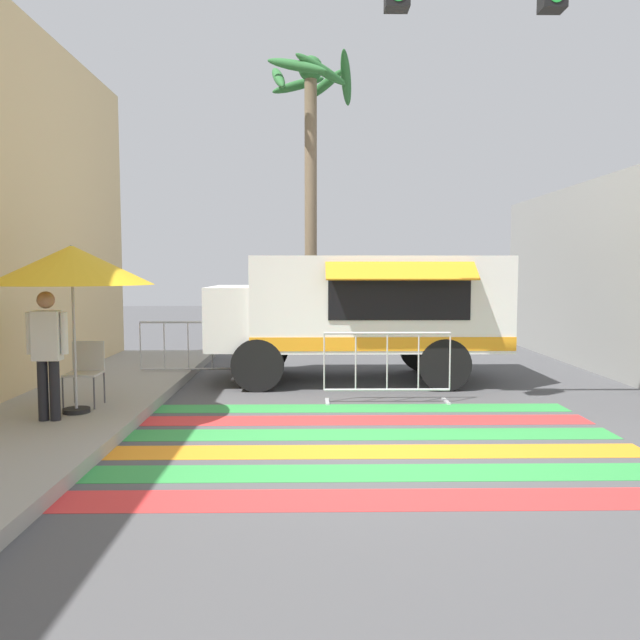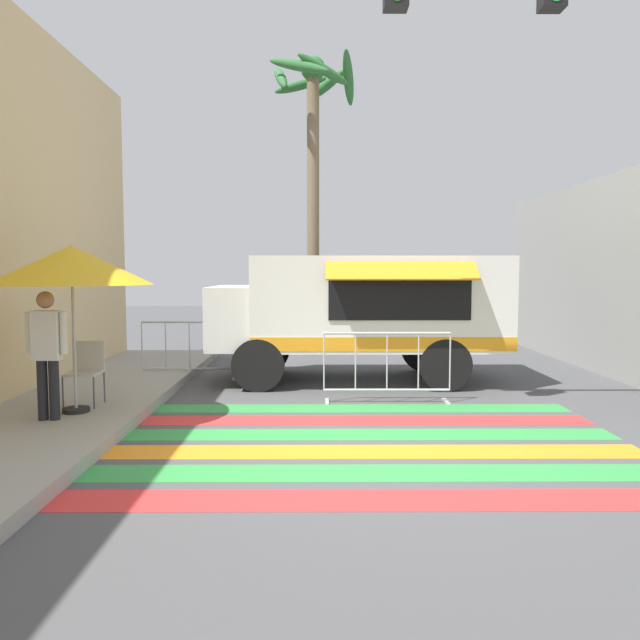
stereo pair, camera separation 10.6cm
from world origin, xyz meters
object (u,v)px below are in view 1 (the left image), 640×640
Objects in this scene: traffic_signal_pole at (560,57)px; palm_tree at (311,141)px; food_truck at (354,306)px; vendor_person at (47,348)px; patio_umbrella at (72,266)px; folding_chair at (86,367)px; barricade_side at (188,351)px; barricade_front at (387,368)px.

palm_tree is (-3.32, 7.10, 0.34)m from traffic_signal_pole.
vendor_person is (-4.20, -3.80, -0.31)m from food_truck.
patio_umbrella is 0.31× the size of palm_tree.
palm_tree is at bearing 62.80° from folding_chair.
barricade_side is at bearing 76.48° from patio_umbrella.
vendor_person is at bearing -113.97° from palm_tree.
barricade_front is 7.60m from palm_tree.
vendor_person is 4.95m from barricade_front.
folding_chair is at bearing 80.07° from vendor_person.
patio_umbrella is 3.95m from barricade_side.
vendor_person is at bearing -175.53° from traffic_signal_pole.
patio_umbrella is 1.54m from folding_chair.
traffic_signal_pole is at bearing -64.97° from palm_tree.
food_truck is at bearing 100.79° from barricade_front.
food_truck is 5.95× the size of folding_chair.
food_truck is at bearing -78.01° from palm_tree.
food_truck is 5.42m from traffic_signal_pole.
vendor_person is 0.23× the size of palm_tree.
palm_tree is at bearing 115.03° from traffic_signal_pole.
patio_umbrella reaches higher than folding_chair.
palm_tree is (3.21, 7.19, 3.12)m from patio_umbrella.
palm_tree is at bearing 101.57° from barricade_front.
folding_chair is (-6.57, 0.43, -4.22)m from traffic_signal_pole.
barricade_front is (4.59, 1.78, -0.55)m from vendor_person.
palm_tree is at bearing 64.35° from vendor_person.
vendor_person is at bearing -111.99° from patio_umbrella.
vendor_person reaches higher than folding_chair.
folding_chair is at bearing -169.41° from barricade_front.
patio_umbrella is at bearing -103.52° from barricade_side.
traffic_signal_pole is at bearing -31.10° from barricade_side.
barricade_front is 0.28× the size of palm_tree.
palm_tree reaches higher than folding_chair.
barricade_side is at bearing 148.67° from barricade_front.
barricade_side is 6.43m from palm_tree.
patio_umbrella is at bearing -179.27° from traffic_signal_pole.
palm_tree reaches higher than barricade_side.
food_truck is 5.68m from vendor_person.
palm_tree is at bearing 101.99° from food_truck.
barricade_front is at bearing -79.21° from food_truck.
palm_tree reaches higher than traffic_signal_pole.
palm_tree reaches higher than food_truck.
patio_umbrella reaches higher than vendor_person.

